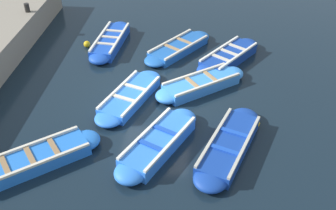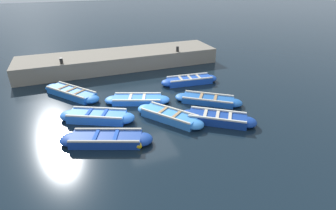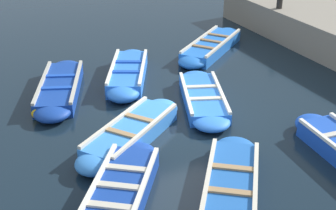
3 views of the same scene
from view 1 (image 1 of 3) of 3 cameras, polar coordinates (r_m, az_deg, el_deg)
name	(u,v)px [view 1 (image 1 of 3)]	position (r m, az deg, el deg)	size (l,w,h in m)	color
ground_plane	(154,94)	(13.11, -2.08, 1.62)	(120.00, 120.00, 0.00)	black
boat_tucked	(229,146)	(10.98, 8.82, -5.86)	(2.14, 3.74, 0.41)	navy
boat_end_of_row	(229,57)	(15.00, 8.78, 6.92)	(2.68, 3.29, 0.44)	navy
boat_bow_out	(130,97)	(12.77, -5.57, 1.22)	(2.01, 3.46, 0.36)	blue
boat_drifting	(110,41)	(16.08, -8.37, 9.11)	(1.13, 3.59, 0.44)	#1947B7
boat_alongside	(178,48)	(15.51, 1.51, 8.28)	(2.74, 3.32, 0.37)	#1E59AD
boat_stern_in	(31,161)	(11.01, -19.22, -7.68)	(3.57, 3.02, 0.42)	blue
boat_outer_right	(201,84)	(13.31, 4.82, 3.04)	(3.25, 2.69, 0.42)	#3884E0
boat_outer_left	(158,143)	(10.89, -1.43, -5.57)	(2.31, 3.47, 0.45)	blue
bollard_north	(27,8)	(17.33, -19.79, 13.15)	(0.20, 0.20, 0.35)	black
buoy_orange_near	(255,123)	(11.93, 12.53, -2.58)	(0.28, 0.28, 0.28)	#EAB214
buoy_yellow_far	(87,44)	(16.16, -11.69, 8.64)	(0.26, 0.26, 0.26)	#EAB214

